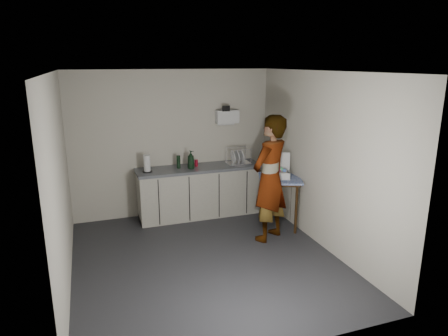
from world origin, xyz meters
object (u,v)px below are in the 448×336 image
object	(u,v)px
side_table	(280,184)
bakery_box	(281,172)
standing_man	(270,179)
paper_towel	(147,164)
dish_rack	(238,160)
soap_bottle	(191,160)
soda_can	(196,163)
kitchen_counter	(200,192)
dark_bottle	(179,162)

from	to	relation	value
side_table	bakery_box	distance (m)	0.20
side_table	standing_man	distance (m)	0.54
paper_towel	dish_rack	bearing A→B (deg)	0.42
bakery_box	soap_bottle	bearing A→B (deg)	170.41
soap_bottle	soda_can	distance (m)	0.21
bakery_box	side_table	bearing A→B (deg)	-138.26
kitchen_counter	paper_towel	size ratio (longest dim) A/B	7.64
kitchen_counter	paper_towel	xyz separation A→B (m)	(-0.93, -0.04, 0.62)
side_table	dish_rack	distance (m)	1.05
dish_rack	bakery_box	bearing A→B (deg)	-67.41
side_table	dish_rack	size ratio (longest dim) A/B	2.06
kitchen_counter	standing_man	distance (m)	1.62
standing_man	dish_rack	size ratio (longest dim) A/B	4.64
side_table	soap_bottle	bearing A→B (deg)	165.57
soda_can	bakery_box	xyz separation A→B (m)	(1.16, -1.04, -0.01)
kitchen_counter	dark_bottle	world-z (taller)	dark_bottle
soap_bottle	dish_rack	size ratio (longest dim) A/B	0.76
soda_can	paper_towel	distance (m)	0.90
side_table	soda_can	bearing A→B (deg)	158.67
dark_bottle	side_table	bearing A→B (deg)	-34.69
dish_rack	paper_towel	bearing A→B (deg)	-179.58
side_table	bakery_box	size ratio (longest dim) A/B	2.22
dark_bottle	soda_can	bearing A→B (deg)	4.33
standing_man	soap_bottle	xyz separation A→B (m)	(-0.92, 1.25, 0.08)
dark_bottle	paper_towel	distance (m)	0.57
standing_man	bakery_box	bearing A→B (deg)	-169.24
dark_bottle	standing_man	bearing A→B (deg)	-50.51
side_table	soda_can	xyz separation A→B (m)	(-1.14, 1.04, 0.21)
side_table	soda_can	world-z (taller)	soda_can
side_table	paper_towel	bearing A→B (deg)	176.06
bakery_box	kitchen_counter	bearing A→B (deg)	164.13
soap_bottle	bakery_box	bearing A→B (deg)	-34.83
dark_bottle	soap_bottle	bearing A→B (deg)	-29.22
soda_can	bakery_box	size ratio (longest dim) A/B	0.30
side_table	standing_man	xyz separation A→B (m)	(-0.35, -0.34, 0.22)
bakery_box	soda_can	bearing A→B (deg)	163.58
standing_man	dish_rack	bearing A→B (deg)	-120.96
dark_bottle	paper_towel	world-z (taller)	paper_towel
soda_can	dark_bottle	bearing A→B (deg)	-175.67
side_table	soda_can	distance (m)	1.56
kitchen_counter	dark_bottle	size ratio (longest dim) A/B	9.87
dark_bottle	paper_towel	bearing A→B (deg)	-172.73
dish_rack	bakery_box	distance (m)	1.03
standing_man	soap_bottle	world-z (taller)	standing_man
standing_man	soda_can	xyz separation A→B (m)	(-0.79, 1.38, -0.02)
kitchen_counter	soap_bottle	bearing A→B (deg)	-156.56
dish_rack	bakery_box	size ratio (longest dim) A/B	1.08
dark_bottle	bakery_box	distance (m)	1.80
soda_can	dish_rack	world-z (taller)	dish_rack
standing_man	dark_bottle	size ratio (longest dim) A/B	8.68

